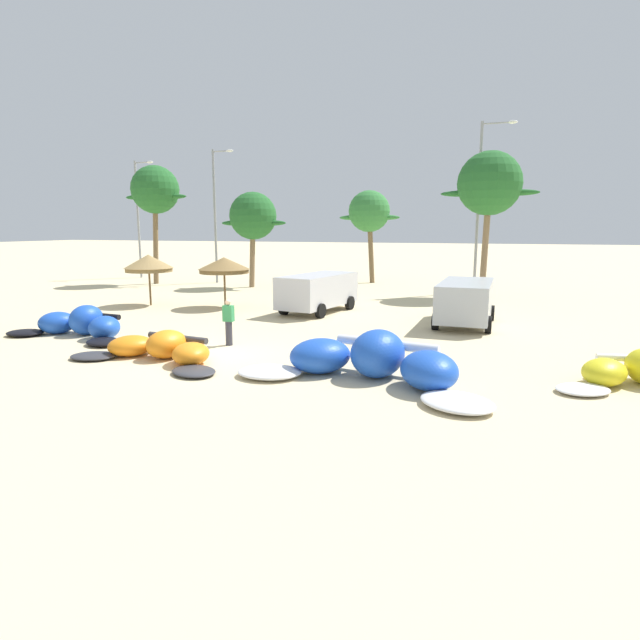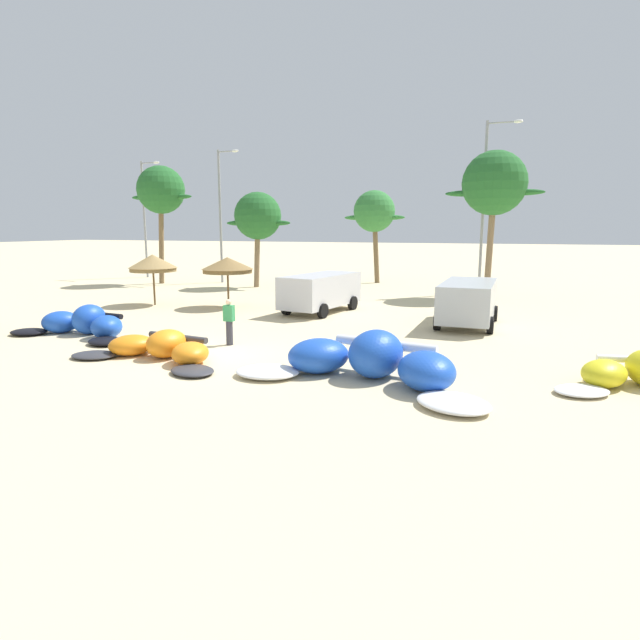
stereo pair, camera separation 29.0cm
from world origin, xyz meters
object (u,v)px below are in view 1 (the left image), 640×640
at_px(kite_left_of_center, 160,349).
at_px(lamppost_west, 139,213).
at_px(kite_left, 80,325).
at_px(palm_left, 253,217).
at_px(lamppost_west_center, 216,210).
at_px(palm_leftmost, 155,191).
at_px(lamppost_east_center, 481,200).
at_px(beach_umbrella_near_van, 149,263).
at_px(parked_van, 466,299).
at_px(beach_umbrella_middle, 224,265).
at_px(palm_center_left, 489,184).
at_px(person_near_kites, 229,322).
at_px(kite_center, 372,362).
at_px(palm_left_of_gap, 369,212).
at_px(parked_car_second, 319,290).

relative_size(kite_left_of_center, lamppost_west, 0.61).
height_order(kite_left, lamppost_west, lamppost_west).
bearing_deg(palm_left, lamppost_west_center, 153.33).
bearing_deg(palm_leftmost, lamppost_east_center, 4.78).
distance_m(palm_left, lamppost_west_center, 4.44).
height_order(beach_umbrella_near_van, parked_van, beach_umbrella_near_van).
xyz_separation_m(beach_umbrella_middle, palm_left, (-2.76, 9.10, 2.62)).
relative_size(parked_van, lamppost_west_center, 0.51).
height_order(parked_van, palm_center_left, palm_center_left).
relative_size(kite_left_of_center, person_near_kites, 3.51).
distance_m(palm_leftmost, lamppost_east_center, 22.42).
xyz_separation_m(kite_center, lamppost_west_center, (-16.88, 21.44, 4.86)).
height_order(palm_leftmost, lamppost_east_center, lamppost_east_center).
relative_size(beach_umbrella_middle, parked_van, 0.53).
height_order(kite_left, palm_left_of_gap, palm_left_of_gap).
relative_size(beach_umbrella_middle, parked_car_second, 0.52).
distance_m(palm_left_of_gap, lamppost_west, 18.78).
height_order(beach_umbrella_near_van, lamppost_east_center, lamppost_east_center).
distance_m(person_near_kites, lamppost_east_center, 20.62).
bearing_deg(person_near_kites, lamppost_west, 133.16).
relative_size(palm_center_left, lamppost_west_center, 0.87).
xyz_separation_m(kite_left, palm_leftmost, (-8.71, 17.09, 6.23)).
bearing_deg(kite_left, kite_center, -10.32).
xyz_separation_m(beach_umbrella_near_van, lamppost_east_center, (16.15, 11.29, 3.54)).
xyz_separation_m(palm_center_left, lamppost_east_center, (-0.49, 1.95, -0.74)).
bearing_deg(kite_center, beach_umbrella_middle, 134.52).
xyz_separation_m(parked_car_second, palm_left_of_gap, (-1.04, 14.40, 4.10)).
height_order(parked_van, palm_left, palm_left).
bearing_deg(beach_umbrella_near_van, palm_center_left, 29.32).
bearing_deg(person_near_kites, palm_left_of_gap, 91.25).
distance_m(kite_center, palm_leftmost, 28.81).
distance_m(person_near_kites, lamppost_west_center, 22.39).
xyz_separation_m(beach_umbrella_middle, lamppost_west_center, (-6.69, 11.08, 3.18)).
height_order(parked_van, lamppost_west, lamppost_west).
relative_size(parked_car_second, palm_center_left, 0.60).
xyz_separation_m(beach_umbrella_near_van, beach_umbrella_middle, (4.16, 0.54, -0.05)).
bearing_deg(beach_umbrella_near_van, kite_center, -34.39).
distance_m(kite_left_of_center, person_near_kites, 2.78).
bearing_deg(kite_left, palm_center_left, 50.34).
bearing_deg(beach_umbrella_middle, lamppost_east_center, 41.91).
xyz_separation_m(beach_umbrella_middle, palm_center_left, (12.47, 8.81, 4.34)).
bearing_deg(palm_left, palm_left_of_gap, 39.65).
xyz_separation_m(beach_umbrella_near_van, lamppost_west, (-10.53, 13.17, 2.98)).
bearing_deg(lamppost_east_center, parked_car_second, -123.63).
distance_m(beach_umbrella_near_van, palm_left_of_gap, 17.51).
distance_m(kite_left_of_center, palm_left, 20.88).
bearing_deg(parked_car_second, beach_umbrella_near_van, -174.88).
xyz_separation_m(person_near_kites, lamppost_west, (-19.16, 20.43, 4.40)).
bearing_deg(kite_left, person_near_kites, 3.84).
distance_m(palm_left_of_gap, lamppost_east_center, 8.94).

